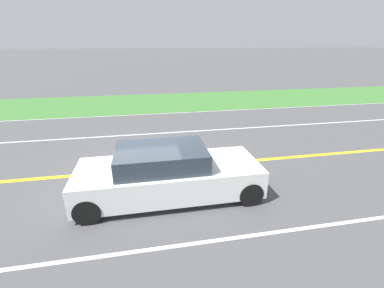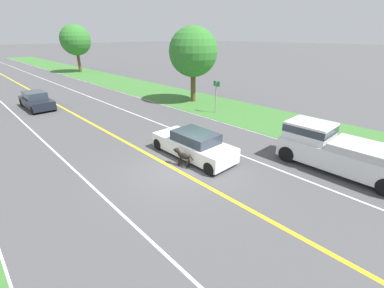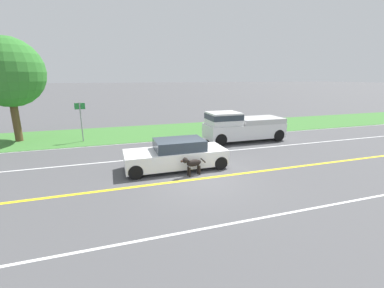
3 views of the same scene
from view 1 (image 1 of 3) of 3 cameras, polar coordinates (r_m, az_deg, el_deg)
name	(u,v)px [view 1 (image 1 of 3)]	position (r m, az deg, el deg)	size (l,w,h in m)	color
ground_plane	(144,170)	(8.43, -10.59, -5.66)	(400.00, 400.00, 0.00)	#4C4C4F
centre_divider_line	(144,170)	(8.43, -10.59, -5.64)	(0.18, 160.00, 0.01)	yellow
lane_edge_line_left	(142,114)	(15.02, -11.01, 6.50)	(0.14, 160.00, 0.01)	white
lane_dash_same_dir	(147,250)	(5.54, -9.99, -22.19)	(0.10, 160.00, 0.01)	white
lane_dash_oncoming	(143,134)	(11.66, -10.86, 2.14)	(0.10, 160.00, 0.01)	white
grass_verge_left	(142,103)	(17.93, -11.09, 8.96)	(6.00, 160.00, 0.03)	#3D7533
ego_car	(168,174)	(6.72, -5.42, -6.57)	(1.82, 4.67, 1.37)	white
dog	(151,160)	(7.77, -9.18, -3.46)	(0.38, 1.23, 0.88)	black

